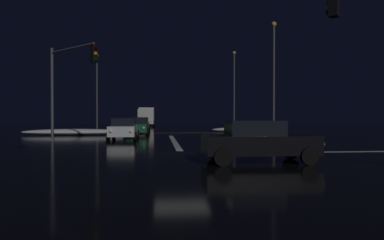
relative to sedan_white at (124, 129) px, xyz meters
name	(u,v)px	position (x,y,z in m)	size (l,w,h in m)	color
ground	(181,155)	(3.57, -9.60, -0.85)	(120.00, 120.00, 0.10)	black
stop_line_north	(174,141)	(3.57, -1.82, -0.80)	(0.35, 13.28, 0.01)	white
centre_line_ns	(169,133)	(3.57, 9.78, -0.80)	(22.00, 0.15, 0.01)	yellow
crosswalk_bar_east	(344,152)	(11.45, -9.60, -0.80)	(13.28, 0.40, 0.01)	white
snow_bank_left_curb	(75,132)	(-5.01, 6.79, -0.52)	(9.46, 1.50, 0.56)	white
snow_bank_right_curb	(249,130)	(12.15, 10.87, -0.53)	(7.99, 1.50, 0.55)	white
sedan_white	(124,129)	(0.00, 0.00, 0.00)	(2.02, 4.33, 1.57)	silver
sedan_green	(137,126)	(0.60, 6.33, 0.00)	(2.02, 4.33, 1.57)	#14512D
sedan_gray	(141,124)	(0.55, 13.00, 0.00)	(2.02, 4.33, 1.57)	slate
sedan_orange	(139,123)	(0.08, 18.46, 0.00)	(2.02, 4.33, 1.57)	#C66014
sedan_blue	(141,122)	(0.06, 24.53, 0.00)	(2.02, 4.33, 1.57)	navy
box_truck	(147,116)	(0.52, 32.34, 0.91)	(2.68, 8.28, 3.08)	beige
sedan_black_crossing	(258,141)	(6.25, -12.92, 0.00)	(4.33, 2.02, 1.57)	black
traffic_signal_nw	(69,74)	(-3.17, -2.86, 3.57)	(3.68, 3.68, 6.29)	#4C4C51
streetlamp_right_far	(234,85)	(12.45, 19.78, 5.04)	(0.44, 0.44, 10.27)	#424247
streetlamp_right_near	(274,71)	(12.45, 3.78, 4.84)	(0.44, 0.44, 9.88)	#424247
streetlamp_left_far	(97,86)	(-5.31, 19.78, 4.71)	(0.44, 0.44, 9.63)	#424247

